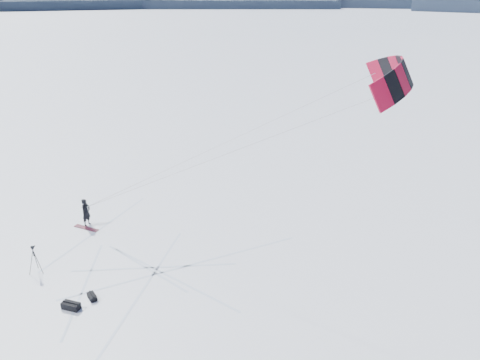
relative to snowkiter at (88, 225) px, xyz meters
The scene contains 9 objects.
ground 4.51m from the snowkiter, 61.00° to the right, with size 1800.00×1800.00×0.00m, color white.
horizon_hills 5.90m from the snowkiter, 61.00° to the right, with size 704.00×704.42×9.14m.
snow_tracks 4.67m from the snowkiter, 57.45° to the right, with size 17.62×10.25×0.01m.
snowkiter is the anchor object (origin of this frame).
snowboard 0.45m from the snowkiter, 54.35° to the right, with size 1.68×0.31×0.04m, color maroon.
tripod 5.26m from the snowkiter, 72.25° to the right, with size 0.65×0.67×1.51m.
gear_bag_a 8.13m from the snowkiter, 48.85° to the right, with size 0.87×0.53×0.36m.
gear_bag_b 7.63m from the snowkiter, 42.34° to the right, with size 0.69×0.54×0.28m.
power_kite 19.09m from the snowkiter, 16.39° to the left, with size 17.25×7.53×9.32m.
Camera 1 is at (18.20, -13.41, 13.40)m, focal length 35.00 mm.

